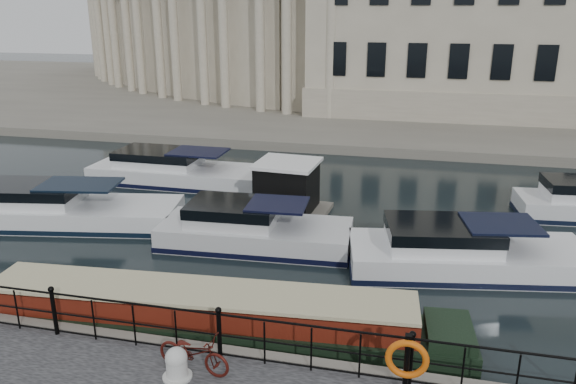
% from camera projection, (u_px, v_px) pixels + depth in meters
% --- Properties ---
extents(ground_plane, '(160.00, 160.00, 0.00)m').
position_uv_depth(ground_plane, '(251.00, 325.00, 14.39)').
color(ground_plane, black).
rests_on(ground_plane, ground).
extents(far_bank, '(120.00, 42.00, 0.55)m').
position_uv_depth(far_bank, '(377.00, 96.00, 50.37)').
color(far_bank, '#6B665B').
rests_on(far_bank, ground_plane).
extents(railing, '(24.14, 0.14, 1.22)m').
position_uv_depth(railing, '(219.00, 331.00, 11.93)').
color(railing, black).
rests_on(railing, near_quay).
extents(civic_building, '(53.55, 31.84, 16.85)m').
position_uv_depth(civic_building, '(365.00, 18.00, 44.52)').
color(civic_building, '#ADA38C').
rests_on(civic_building, far_bank).
extents(bicycle, '(1.72, 0.84, 0.87)m').
position_uv_depth(bicycle, '(194.00, 352.00, 11.56)').
color(bicycle, '#43100B').
rests_on(bicycle, near_quay).
extents(mooring_bollard, '(0.61, 0.61, 0.68)m').
position_uv_depth(mooring_bollard, '(177.00, 364.00, 11.38)').
color(mooring_bollard, silver).
rests_on(mooring_bollard, near_quay).
extents(life_ring_post, '(0.83, 0.21, 1.36)m').
position_uv_depth(life_ring_post, '(407.00, 360.00, 10.61)').
color(life_ring_post, black).
rests_on(life_ring_post, near_quay).
extents(narrowboat, '(13.39, 2.78, 1.49)m').
position_uv_depth(narrowboat, '(199.00, 319.00, 13.96)').
color(narrowboat, black).
rests_on(narrowboat, ground_plane).
extents(harbour_hut, '(3.34, 2.85, 2.20)m').
position_uv_depth(harbour_hut, '(287.00, 190.00, 21.98)').
color(harbour_hut, '#6B665B').
rests_on(harbour_hut, ground_plane).
extents(cabin_cruisers, '(28.24, 9.81, 1.99)m').
position_uv_depth(cabin_cruisers, '(260.00, 213.00, 21.24)').
color(cabin_cruisers, white).
rests_on(cabin_cruisers, ground_plane).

